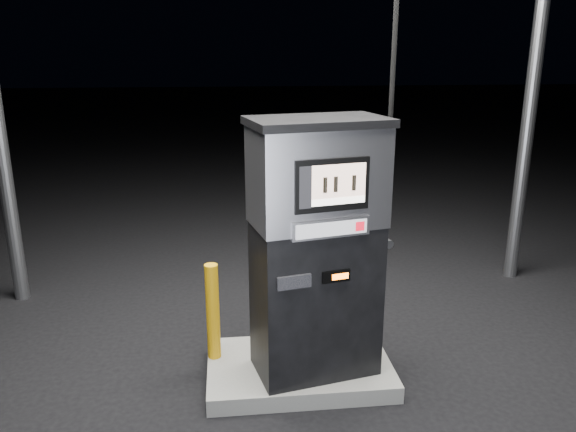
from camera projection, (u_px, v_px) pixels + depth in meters
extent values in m
plane|color=black|center=(299.00, 376.00, 4.98)|extent=(80.00, 80.00, 0.00)
cube|color=slate|center=(299.00, 369.00, 4.96)|extent=(1.60, 1.00, 0.15)
cylinder|color=gray|center=(531.00, 97.00, 6.57)|extent=(0.16, 0.16, 4.50)
cube|color=black|center=(315.00, 298.00, 4.67)|extent=(1.09, 0.77, 1.30)
cube|color=#B3B3BA|center=(317.00, 176.00, 4.37)|extent=(1.11, 0.79, 0.78)
cube|color=black|center=(318.00, 122.00, 4.25)|extent=(1.16, 0.84, 0.06)
cube|color=black|center=(332.00, 185.00, 4.10)|extent=(0.58, 0.15, 0.40)
cube|color=beige|center=(339.00, 181.00, 4.09)|extent=(0.42, 0.09, 0.25)
cube|color=white|center=(339.00, 201.00, 4.13)|extent=(0.42, 0.09, 0.05)
cube|color=#B3B3BA|center=(331.00, 228.00, 4.20)|extent=(0.62, 0.16, 0.15)
cube|color=#999BA0|center=(332.00, 229.00, 4.18)|extent=(0.56, 0.12, 0.11)
cube|color=red|center=(360.00, 226.00, 4.25)|extent=(0.07, 0.02, 0.07)
cube|color=black|center=(336.00, 276.00, 4.33)|extent=(0.23, 0.07, 0.09)
cube|color=#FF630C|center=(340.00, 276.00, 4.33)|extent=(0.13, 0.03, 0.05)
cube|color=black|center=(294.00, 282.00, 4.22)|extent=(0.27, 0.08, 0.10)
cube|color=black|center=(377.00, 241.00, 4.71)|extent=(0.14, 0.20, 0.26)
cylinder|color=gray|center=(383.00, 240.00, 4.73)|extent=(0.12, 0.24, 0.07)
cylinder|color=black|center=(395.00, 22.00, 4.18)|extent=(0.04, 0.04, 3.23)
cylinder|color=orange|center=(213.00, 312.00, 4.90)|extent=(0.14, 0.14, 0.88)
cylinder|color=orange|center=(358.00, 303.00, 4.99)|extent=(0.14, 0.14, 0.95)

